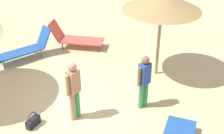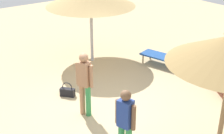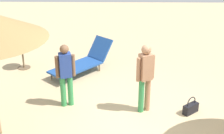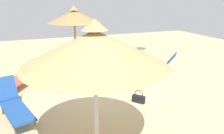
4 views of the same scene
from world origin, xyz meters
name	(u,v)px [view 3 (image 3 of 4)]	position (x,y,z in m)	size (l,w,h in m)	color
ground	(139,124)	(0.00, 0.00, -0.05)	(24.00, 24.00, 0.10)	tan
lounge_chair_front	(83,61)	(1.48, -2.63, 0.34)	(1.86, 1.95, 0.86)	#1E478C
person_standing_edge	(66,72)	(1.69, -0.71, 0.87)	(0.45, 0.29, 1.55)	#338C4C
person_standing_near_left	(145,74)	(-0.14, -0.48, 0.94)	(0.42, 0.32, 1.65)	#A57554
handbag	(191,108)	(-1.22, -0.39, 0.13)	(0.41, 0.37, 0.42)	black
side_table_round	(23,55)	(3.34, -2.90, 0.44)	(0.55, 0.55, 0.64)	brown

